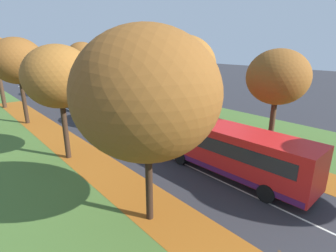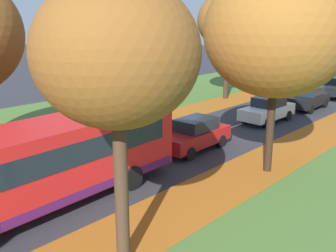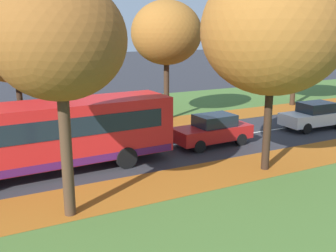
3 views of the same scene
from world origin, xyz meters
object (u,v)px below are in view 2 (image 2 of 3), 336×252
at_px(tree_left_mid, 117,31).
at_px(car_grey_fourth_in_line, 334,87).
at_px(car_white_following, 267,109).
at_px(tree_left_distant, 282,14).
at_px(tree_right_mid, 277,32).
at_px(tree_right_near, 117,55).
at_px(bus, 47,161).
at_px(car_red_lead, 194,134).
at_px(tree_left_far, 228,21).
at_px(car_black_third_in_line, 308,98).

bearing_deg(tree_left_mid, car_grey_fourth_in_line, 70.96).
bearing_deg(car_white_following, tree_left_mid, -132.84).
distance_m(tree_left_mid, car_white_following, 10.57).
height_order(tree_left_distant, car_grey_fourth_in_line, tree_left_distant).
bearing_deg(tree_right_mid, tree_left_distant, 116.78).
xyz_separation_m(tree_left_mid, tree_left_distant, (-0.23, 20.83, 1.10)).
bearing_deg(tree_right_near, car_white_following, 105.90).
height_order(tree_left_mid, bus, tree_left_mid).
bearing_deg(tree_right_mid, car_grey_fourth_in_line, 102.70).
bearing_deg(tree_right_near, tree_right_mid, 92.59).
bearing_deg(bus, car_white_following, 90.73).
relative_size(bus, car_red_lead, 2.47).
height_order(tree_left_far, car_black_third_in_line, tree_left_far).
xyz_separation_m(tree_right_mid, car_black_third_in_line, (-3.83, 12.78, -5.12)).
bearing_deg(tree_right_mid, tree_right_near, -87.41).
bearing_deg(tree_left_distant, tree_left_mid, -89.36).
bearing_deg(tree_right_mid, car_black_third_in_line, 106.69).
relative_size(tree_left_far, car_red_lead, 1.98).
height_order(tree_left_far, tree_right_near, tree_left_far).
xyz_separation_m(tree_left_far, tree_left_distant, (-0.33, 9.53, 0.60)).
bearing_deg(tree_left_far, tree_right_mid, -48.62).
distance_m(tree_left_mid, car_red_lead, 8.10).
bearing_deg(tree_left_mid, car_red_lead, -5.27).
distance_m(tree_left_distant, car_white_following, 16.55).
bearing_deg(car_white_following, tree_left_far, 144.89).
distance_m(tree_left_mid, tree_left_distant, 20.86).
relative_size(tree_left_far, car_white_following, 1.98).
height_order(tree_left_far, bus, tree_left_far).
bearing_deg(tree_left_far, car_black_third_in_line, 7.54).
bearing_deg(car_red_lead, tree_left_mid, 174.73).
distance_m(tree_left_mid, tree_left_far, 11.31).
height_order(car_white_following, car_grey_fourth_in_line, same).
distance_m(tree_right_mid, car_red_lead, 6.58).
bearing_deg(car_white_following, tree_left_distant, 115.37).
distance_m(tree_right_near, car_white_following, 17.43).
distance_m(bus, car_black_third_in_line, 21.05).
relative_size(tree_right_mid, car_white_following, 2.02).
bearing_deg(car_black_third_in_line, car_red_lead, -91.36).
height_order(tree_right_near, tree_right_mid, tree_right_mid).
bearing_deg(car_red_lead, car_black_third_in_line, 88.64).
height_order(bus, car_white_following, bus).
bearing_deg(tree_left_distant, car_white_following, -64.63).
bearing_deg(car_red_lead, car_white_following, 90.48).
xyz_separation_m(tree_right_near, tree_right_mid, (-0.39, 8.63, 0.30)).
xyz_separation_m(tree_left_distant, tree_right_mid, (10.81, -21.43, -0.86)).
bearing_deg(car_white_following, car_red_lead, -89.52).
xyz_separation_m(tree_right_near, car_black_third_in_line, (-4.22, 21.40, -4.82)).
distance_m(tree_right_near, tree_right_mid, 8.64).
distance_m(tree_right_mid, car_white_following, 9.99).
bearing_deg(car_white_following, car_grey_fourth_in_line, 90.31).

